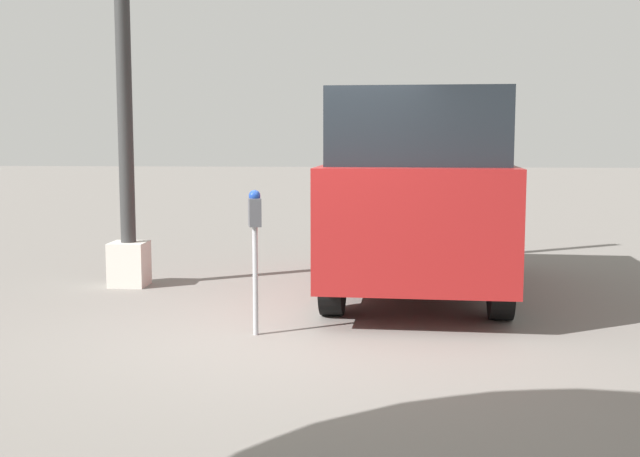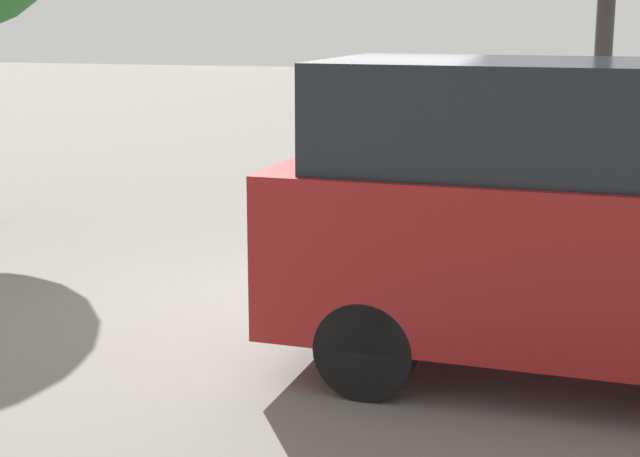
# 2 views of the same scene
# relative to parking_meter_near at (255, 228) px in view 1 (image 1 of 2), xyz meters

# --- Properties ---
(ground_plane) EXTENTS (80.00, 80.00, 0.00)m
(ground_plane) POSITION_rel_parking_meter_near_xyz_m (0.01, -0.36, -1.01)
(ground_plane) COLOR slate
(parking_meter_near) EXTENTS (0.22, 0.15, 1.37)m
(parking_meter_near) POSITION_rel_parking_meter_near_xyz_m (0.00, 0.00, 0.00)
(parking_meter_near) COLOR #9E9EA3
(parking_meter_near) RESTS_ON ground
(lamp_post) EXTENTS (0.44, 0.44, 6.75)m
(lamp_post) POSITION_rel_parking_meter_near_xyz_m (2.33, 1.96, 1.52)
(lamp_post) COLOR beige
(lamp_post) RESTS_ON ground
(parked_van) EXTENTS (4.53, 2.17, 2.34)m
(parked_van) POSITION_rel_parking_meter_near_xyz_m (2.20, -1.60, 0.24)
(parked_van) COLOR maroon
(parked_van) RESTS_ON ground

